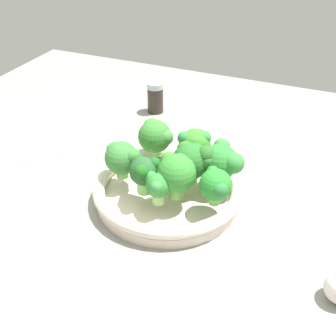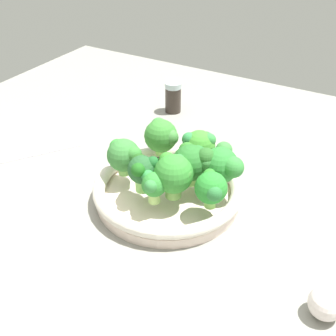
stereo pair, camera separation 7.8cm
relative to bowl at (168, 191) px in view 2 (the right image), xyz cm
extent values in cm
cube|color=gray|center=(3.86, 3.15, -3.30)|extent=(130.00, 130.00, 2.50)
cylinder|color=beige|center=(0.00, 0.00, -1.15)|extent=(25.92, 25.92, 1.81)
torus|color=silver|center=(0.00, 0.00, 0.86)|extent=(27.00, 27.00, 2.21)
cylinder|color=#85D063|center=(2.61, 4.30, 3.30)|extent=(2.46, 2.46, 2.66)
sphere|color=#265B2D|center=(2.61, 4.30, 6.23)|extent=(4.92, 4.92, 4.92)
sphere|color=#21581B|center=(3.79, 2.96, 6.76)|extent=(2.89, 2.89, 2.89)
sphere|color=#1E631B|center=(2.14, 6.13, 7.38)|extent=(2.37, 2.37, 2.37)
sphere|color=#1C5C26|center=(1.11, 3.44, 7.42)|extent=(2.30, 2.30, 2.30)
cylinder|color=#7BB256|center=(-2.87, 2.74, 3.17)|extent=(2.76, 2.76, 2.40)
sphere|color=#348A31|center=(-2.87, 2.74, 6.53)|extent=(6.64, 6.64, 6.64)
sphere|color=#358B2A|center=(-1.02, 2.09, 8.03)|extent=(2.83, 2.83, 2.83)
sphere|color=#3A8532|center=(-4.80, 3.29, 7.09)|extent=(2.70, 2.70, 2.70)
sphere|color=#337B39|center=(-2.62, 0.71, 7.11)|extent=(3.32, 3.32, 3.32)
cylinder|color=#86CB63|center=(8.29, 1.56, 2.95)|extent=(2.24, 2.24, 1.95)
sphere|color=#3A8239|center=(8.29, 1.56, 5.87)|extent=(5.98, 5.98, 5.98)
sphere|color=green|center=(9.96, 0.99, 6.82)|extent=(2.92, 2.92, 2.92)
sphere|color=#308B41|center=(9.55, 0.47, 6.56)|extent=(2.42, 2.42, 2.42)
sphere|color=#388434|center=(6.01, 1.64, 6.79)|extent=(2.97, 2.97, 2.97)
cylinder|color=#A1D570|center=(-1.79, -8.61, 2.79)|extent=(2.19, 2.19, 1.65)
sphere|color=#3E8E2F|center=(-1.79, -8.61, 5.56)|extent=(5.97, 5.97, 5.97)
sphere|color=green|center=(-2.16, -10.44, 6.29)|extent=(2.86, 2.86, 2.86)
sphere|color=#308341|center=(-0.04, -7.60, 7.03)|extent=(2.56, 2.56, 2.56)
sphere|color=green|center=(-3.48, -9.22, 7.08)|extent=(2.42, 2.42, 2.42)
cylinder|color=#96D664|center=(-9.49, 2.58, 2.98)|extent=(1.87, 1.87, 2.03)
sphere|color=#2A8D2F|center=(-9.49, 2.58, 5.74)|extent=(5.38, 5.38, 5.38)
sphere|color=#2D8529|center=(-8.51, 1.26, 7.07)|extent=(2.22, 2.22, 2.22)
sphere|color=#2D7A38|center=(-10.65, 4.03, 6.07)|extent=(2.71, 2.71, 2.71)
cylinder|color=#A0CC6D|center=(-0.85, 6.05, 3.03)|extent=(2.03, 2.03, 2.13)
sphere|color=#328934|center=(-0.85, 6.05, 5.46)|extent=(4.19, 4.19, 4.19)
sphere|color=green|center=(0.63, 5.60, 6.35)|extent=(2.17, 2.17, 2.17)
sphere|color=#358F3F|center=(-1.20, 4.33, 5.78)|extent=(2.14, 2.14, 2.14)
sphere|color=#37883F|center=(-1.17, 7.55, 6.14)|extent=(2.19, 2.19, 2.19)
cylinder|color=#9DDA6A|center=(-3.47, -1.72, 3.04)|extent=(2.77, 2.77, 2.13)
sphere|color=#296E2A|center=(-3.47, -1.72, 6.19)|extent=(6.43, 6.43, 6.43)
sphere|color=#2B6627|center=(-6.07, -2.34, 7.76)|extent=(3.40, 3.40, 3.40)
sphere|color=#2B7430|center=(-3.78, -3.79, 6.80)|extent=(3.39, 3.39, 3.39)
sphere|color=#2E7526|center=(-1.76, -3.62, 7.14)|extent=(3.04, 3.04, 3.04)
cylinder|color=#87C45F|center=(6.07, -7.75, 2.91)|extent=(2.22, 2.22, 1.88)
sphere|color=#398332|center=(6.07, -7.75, 5.94)|extent=(6.42, 6.42, 6.42)
sphere|color=#41833B|center=(4.29, -7.58, 6.32)|extent=(3.14, 3.14, 3.14)
sphere|color=#3E853B|center=(7.31, -9.05, 7.20)|extent=(3.20, 3.20, 3.20)
cylinder|color=#86BC55|center=(-8.11, -3.80, 2.95)|extent=(2.76, 2.76, 1.96)
sphere|color=#2E8233|center=(-8.11, -3.80, 6.02)|extent=(6.42, 6.42, 6.42)
sphere|color=#3F883E|center=(-7.67, -6.16, 7.74)|extent=(2.98, 2.98, 2.98)
sphere|color=#3C863D|center=(-6.41, -1.94, 7.15)|extent=(2.86, 2.86, 2.86)
sphere|color=#378C3B|center=(-10.76, -3.19, 6.83)|extent=(3.74, 3.74, 3.74)
cube|color=silver|center=(32.25, -1.01, -1.85)|extent=(11.77, 15.48, 0.40)
sphere|color=white|center=(-30.98, 11.69, 0.32)|extent=(4.75, 4.75, 4.75)
cylinder|color=#312821|center=(17.24, -32.33, 1.13)|extent=(3.92, 3.92, 6.35)
cylinder|color=#AEC1C4|center=(17.24, -32.33, 4.99)|extent=(4.12, 4.12, 1.37)
camera|label=1|loc=(-25.84, 60.36, 48.14)|focal=48.18mm
camera|label=2|loc=(-32.86, 56.84, 48.14)|focal=48.18mm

